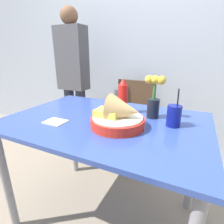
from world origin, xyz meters
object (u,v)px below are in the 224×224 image
Objects in this scene: food_basket at (120,116)px; flower_vase at (154,97)px; drink_cup at (174,116)px; person_standing at (73,76)px; ketchup_bottle at (123,96)px; chair_far_window at (132,114)px.

flower_vase is at bearing 60.20° from food_basket.
drink_cup reaches higher than food_basket.
person_standing is at bearing 151.73° from flower_vase.
ketchup_bottle is at bearing -33.91° from person_standing.
person_standing is (-0.88, 0.77, 0.08)m from food_basket.
ketchup_bottle is 1.08× the size of drink_cup.
ketchup_bottle is at bearing -179.79° from flower_vase.
flower_vase is 0.16× the size of person_standing.
food_basket is at bearing -152.16° from drink_cup.
ketchup_bottle is 0.20m from flower_vase.
person_standing reaches higher than drink_cup.
flower_vase is at bearing 0.21° from ketchup_bottle.
drink_cup is at bearing -57.27° from chair_far_window.
chair_far_window is 0.98m from drink_cup.
chair_far_window is at bearing 104.69° from food_basket.
flower_vase is 1.15m from person_standing.
chair_far_window is at bearing 13.21° from person_standing.
drink_cup is at bearing 27.84° from food_basket.
food_basket is 0.29m from drink_cup.
chair_far_window is 1.00m from food_basket.
ketchup_bottle is 0.90× the size of flower_vase.
chair_far_window is 0.87m from flower_vase.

